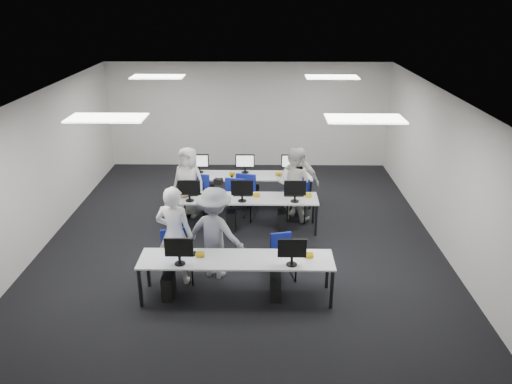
{
  "coord_description": "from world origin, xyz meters",
  "views": [
    {
      "loc": [
        0.43,
        -9.57,
        4.82
      ],
      "look_at": [
        0.29,
        -0.14,
        1.0
      ],
      "focal_mm": 35.0,
      "sensor_mm": 36.0,
      "label": 1
    }
  ],
  "objects_px": {
    "photographer": "(215,233)",
    "chair_4": "(298,207)",
    "chair_5": "(195,202)",
    "student_0": "(175,235)",
    "desk_mid": "(243,200)",
    "desk_front": "(236,261)",
    "student_3": "(299,182)",
    "student_1": "(293,184)",
    "chair_2": "(198,206)",
    "chair_1": "(283,264)",
    "chair_0": "(177,266)",
    "chair_3": "(244,205)",
    "chair_7": "(294,203)",
    "chair_6": "(237,201)",
    "student_2": "(189,182)"
  },
  "relations": [
    {
      "from": "chair_2",
      "to": "desk_mid",
      "type": "bearing_deg",
      "value": -17.28
    },
    {
      "from": "chair_4",
      "to": "student_3",
      "type": "xyz_separation_m",
      "value": [
        0.01,
        0.24,
        0.52
      ]
    },
    {
      "from": "chair_5",
      "to": "student_0",
      "type": "bearing_deg",
      "value": -97.38
    },
    {
      "from": "chair_2",
      "to": "chair_6",
      "type": "bearing_deg",
      "value": 27.82
    },
    {
      "from": "chair_2",
      "to": "student_3",
      "type": "height_order",
      "value": "student_3"
    },
    {
      "from": "desk_mid",
      "to": "chair_1",
      "type": "relative_size",
      "value": 3.95
    },
    {
      "from": "chair_1",
      "to": "student_2",
      "type": "height_order",
      "value": "student_2"
    },
    {
      "from": "student_3",
      "to": "chair_2",
      "type": "bearing_deg",
      "value": -155.44
    },
    {
      "from": "chair_3",
      "to": "student_3",
      "type": "xyz_separation_m",
      "value": [
        1.24,
        0.19,
        0.5
      ]
    },
    {
      "from": "photographer",
      "to": "chair_1",
      "type": "bearing_deg",
      "value": -160.98
    },
    {
      "from": "desk_front",
      "to": "chair_4",
      "type": "xyz_separation_m",
      "value": [
        1.23,
        3.14,
        -0.4
      ]
    },
    {
      "from": "chair_0",
      "to": "student_3",
      "type": "xyz_separation_m",
      "value": [
        2.32,
        2.89,
        0.51
      ]
    },
    {
      "from": "student_2",
      "to": "chair_7",
      "type": "bearing_deg",
      "value": 18.73
    },
    {
      "from": "chair_3",
      "to": "student_0",
      "type": "bearing_deg",
      "value": -99.9
    },
    {
      "from": "chair_0",
      "to": "chair_2",
      "type": "bearing_deg",
      "value": 68.4
    },
    {
      "from": "chair_3",
      "to": "student_3",
      "type": "bearing_deg",
      "value": 20.94
    },
    {
      "from": "chair_7",
      "to": "student_0",
      "type": "xyz_separation_m",
      "value": [
        -2.24,
        -2.85,
        0.59
      ]
    },
    {
      "from": "chair_1",
      "to": "student_1",
      "type": "relative_size",
      "value": 0.49
    },
    {
      "from": "chair_5",
      "to": "student_3",
      "type": "xyz_separation_m",
      "value": [
        2.38,
        -0.05,
        0.54
      ]
    },
    {
      "from": "student_1",
      "to": "photographer",
      "type": "height_order",
      "value": "photographer"
    },
    {
      "from": "chair_2",
      "to": "chair_3",
      "type": "relative_size",
      "value": 1.01
    },
    {
      "from": "photographer",
      "to": "chair_4",
      "type": "bearing_deg",
      "value": -101.88
    },
    {
      "from": "desk_mid",
      "to": "photographer",
      "type": "height_order",
      "value": "photographer"
    },
    {
      "from": "chair_7",
      "to": "chair_4",
      "type": "bearing_deg",
      "value": -81.01
    },
    {
      "from": "chair_4",
      "to": "photographer",
      "type": "distance_m",
      "value": 2.99
    },
    {
      "from": "chair_4",
      "to": "student_3",
      "type": "bearing_deg",
      "value": 102.52
    },
    {
      "from": "desk_mid",
      "to": "student_1",
      "type": "height_order",
      "value": "student_1"
    },
    {
      "from": "chair_0",
      "to": "chair_6",
      "type": "xyz_separation_m",
      "value": [
        0.91,
        2.93,
        -0.0
      ]
    },
    {
      "from": "chair_5",
      "to": "student_0",
      "type": "relative_size",
      "value": 0.46
    },
    {
      "from": "chair_0",
      "to": "chair_1",
      "type": "bearing_deg",
      "value": -16.26
    },
    {
      "from": "chair_2",
      "to": "desk_front",
      "type": "bearing_deg",
      "value": -61.86
    },
    {
      "from": "chair_1",
      "to": "chair_2",
      "type": "relative_size",
      "value": 0.82
    },
    {
      "from": "chair_1",
      "to": "chair_6",
      "type": "bearing_deg",
      "value": 95.6
    },
    {
      "from": "chair_2",
      "to": "chair_7",
      "type": "xyz_separation_m",
      "value": [
        2.19,
        0.21,
        -0.0
      ]
    },
    {
      "from": "chair_6",
      "to": "student_2",
      "type": "height_order",
      "value": "student_2"
    },
    {
      "from": "photographer",
      "to": "chair_6",
      "type": "bearing_deg",
      "value": -73.08
    },
    {
      "from": "chair_1",
      "to": "student_3",
      "type": "bearing_deg",
      "value": 67.32
    },
    {
      "from": "photographer",
      "to": "desk_mid",
      "type": "bearing_deg",
      "value": -80.09
    },
    {
      "from": "chair_3",
      "to": "chair_6",
      "type": "relative_size",
      "value": 1.05
    },
    {
      "from": "student_0",
      "to": "student_3",
      "type": "xyz_separation_m",
      "value": [
        2.33,
        2.88,
        -0.1
      ]
    },
    {
      "from": "student_0",
      "to": "student_1",
      "type": "distance_m",
      "value": 3.46
    },
    {
      "from": "chair_5",
      "to": "desk_front",
      "type": "bearing_deg",
      "value": -80.03
    },
    {
      "from": "desk_front",
      "to": "student_1",
      "type": "distance_m",
      "value": 3.36
    },
    {
      "from": "chair_4",
      "to": "photographer",
      "type": "bearing_deg",
      "value": -108.69
    },
    {
      "from": "chair_4",
      "to": "chair_5",
      "type": "relative_size",
      "value": 1.07
    },
    {
      "from": "desk_mid",
      "to": "chair_5",
      "type": "xyz_separation_m",
      "value": [
        -1.14,
        0.83,
        -0.42
      ]
    },
    {
      "from": "desk_front",
      "to": "student_3",
      "type": "xyz_separation_m",
      "value": [
        1.24,
        3.38,
        0.12
      ]
    },
    {
      "from": "chair_5",
      "to": "student_0",
      "type": "distance_m",
      "value": 3.01
    },
    {
      "from": "chair_3",
      "to": "student_2",
      "type": "xyz_separation_m",
      "value": [
        -1.25,
        0.17,
        0.49
      ]
    },
    {
      "from": "chair_6",
      "to": "chair_7",
      "type": "relative_size",
      "value": 0.95
    }
  ]
}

